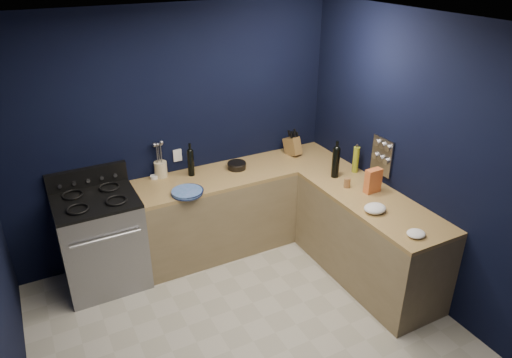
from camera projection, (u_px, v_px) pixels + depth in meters
floor at (253, 342)px, 4.05m from camera, size 3.50×3.50×0.02m
ceiling at (252, 28)px, 2.88m from camera, size 3.50×3.50×0.02m
wall_back at (175, 135)px, 4.86m from camera, size 3.50×0.02×2.60m
wall_right at (427, 165)px, 4.20m from camera, size 0.02×3.50×2.60m
cab_back at (242, 208)px, 5.24m from camera, size 2.30×0.63×0.86m
top_back at (241, 172)px, 5.04m from camera, size 2.30×0.63×0.04m
cab_right at (368, 240)px, 4.68m from camera, size 0.63×1.67×0.86m
top_right at (373, 201)px, 4.48m from camera, size 0.63×1.67×0.04m
gas_range at (102, 243)px, 4.58m from camera, size 0.76×0.66×0.92m
oven_door at (109, 261)px, 4.34m from camera, size 0.59×0.02×0.42m
cooktop at (95, 200)px, 4.37m from camera, size 0.76×0.66×0.03m
backguard at (87, 178)px, 4.56m from camera, size 0.76×0.06×0.20m
spice_panel at (382, 156)px, 4.68m from camera, size 0.02×0.28×0.38m
wall_outlet at (177, 155)px, 4.94m from camera, size 0.09×0.02×0.13m
plate_stack at (187, 192)px, 4.55m from camera, size 0.39×0.39×0.04m
ramekin at (154, 177)px, 4.85m from camera, size 0.09×0.09×0.03m
utensil_crock at (161, 169)px, 4.87m from camera, size 0.17×0.17×0.17m
wine_bottle_back at (191, 163)px, 4.87m from camera, size 0.07×0.07×0.28m
lemon_basket at (237, 166)px, 5.06m from camera, size 0.21×0.21×0.07m
knife_block at (292, 146)px, 5.38m from camera, size 0.16×0.25×0.25m
wine_bottle_right at (336, 163)px, 4.83m from camera, size 0.08×0.08×0.32m
oil_bottle at (356, 160)px, 4.94m from camera, size 0.07×0.07×0.28m
spice_jar_near at (348, 183)px, 4.66m from camera, size 0.06×0.06×0.10m
spice_jar_far at (346, 183)px, 4.66m from camera, size 0.06×0.06×0.10m
crouton_bag at (373, 181)px, 4.54m from camera, size 0.17×0.08×0.24m
towel_front at (375, 208)px, 4.23m from camera, size 0.26×0.24×0.07m
towel_end at (416, 234)px, 3.89m from camera, size 0.19×0.18×0.05m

